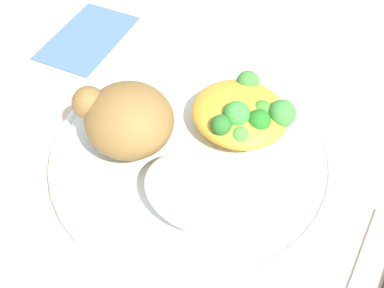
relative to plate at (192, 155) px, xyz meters
The scene contains 7 objects.
ground_plane 0.01m from the plate, ahead, with size 2.00×2.00×0.00m, color #CFB195.
plate is the anchor object (origin of this frame).
roasted_chicken 0.08m from the plate, 24.08° to the left, with size 0.10×0.09×0.07m.
rice_pile 0.07m from the plate, 127.81° to the left, with size 0.11×0.08×0.03m, color white.
mac_cheese_with_broccoli 0.07m from the plate, 112.49° to the right, with size 0.11×0.10×0.04m.
fork 0.20m from the plate, behind, with size 0.03×0.14×0.01m.
napkin 0.25m from the plate, 22.14° to the right, with size 0.09×0.14×0.00m, color #47669E.
Camera 1 is at (-0.18, 0.26, 0.40)m, focal length 44.95 mm.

